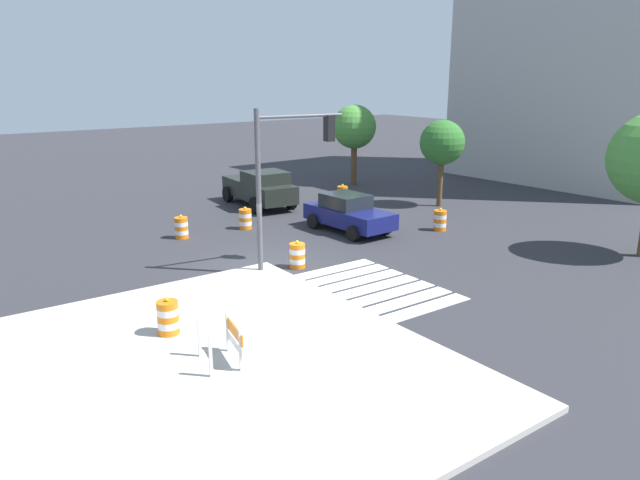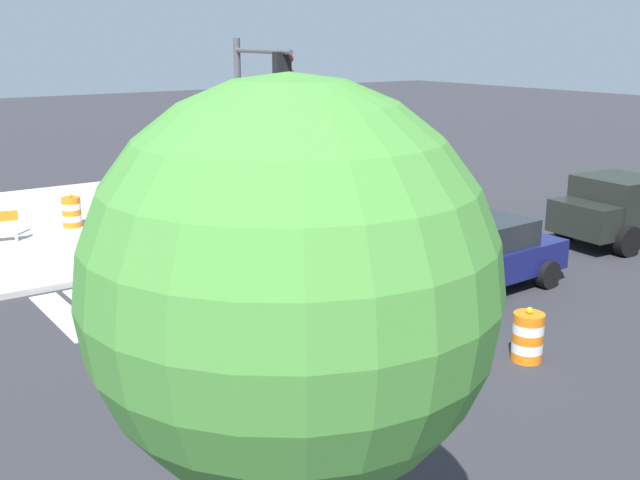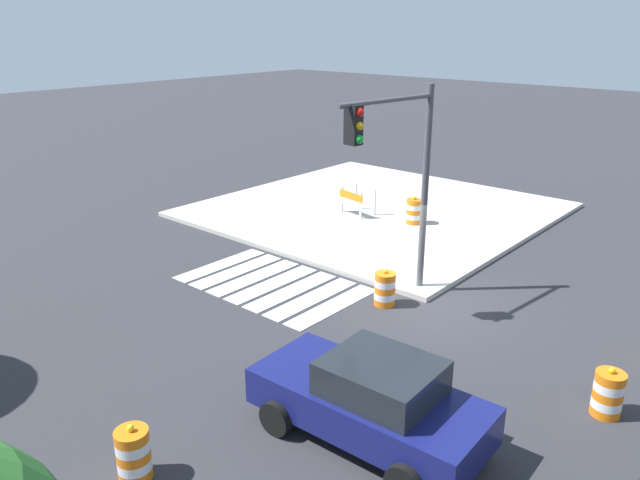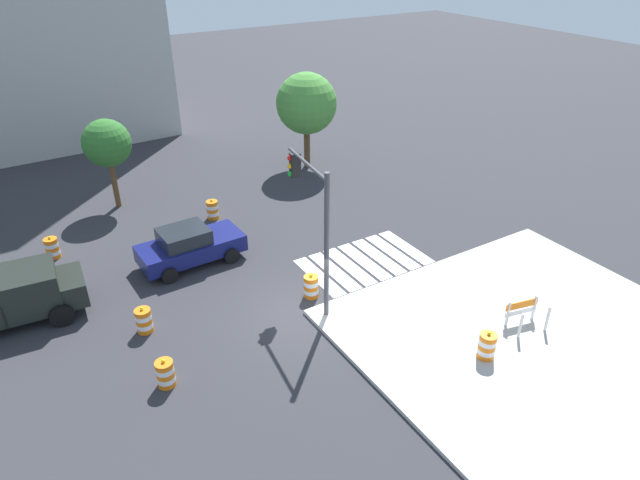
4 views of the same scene
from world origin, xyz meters
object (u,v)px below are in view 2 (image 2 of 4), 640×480
object	(u,v)px
traffic_barrel_median_near	(400,204)
sports_car	(481,255)
street_tree_streetside_mid	(291,289)
traffic_barrel_crosswalk_end	(528,337)
pickup_truck	(630,208)
traffic_barrel_median_far	(462,223)
traffic_barrel_far_curb	(262,245)
traffic_light_pole	(256,110)
traffic_barrel_on_sidewalk	(72,212)

from	to	relation	value
traffic_barrel_median_near	sports_car	bearing A→B (deg)	63.83
street_tree_streetside_mid	traffic_barrel_crosswalk_end	bearing A→B (deg)	-155.12
sports_car	street_tree_streetside_mid	xyz separation A→B (m)	(9.59, 6.72, 2.90)
pickup_truck	traffic_barrel_median_far	bearing A→B (deg)	-39.18
traffic_barrel_crosswalk_end	pickup_truck	bearing A→B (deg)	-156.62
pickup_truck	traffic_barrel_crosswalk_end	bearing A→B (deg)	23.38
traffic_barrel_far_curb	traffic_light_pole	distance (m)	3.47
traffic_barrel_on_sidewalk	street_tree_streetside_mid	bearing A→B (deg)	78.51
traffic_barrel_far_curb	traffic_barrel_on_sidewalk	bearing A→B (deg)	-63.77
traffic_barrel_far_curb	traffic_barrel_on_sidewalk	distance (m)	6.76
traffic_light_pole	street_tree_streetside_mid	distance (m)	13.48
traffic_barrel_on_sidewalk	street_tree_streetside_mid	xyz separation A→B (m)	(3.56, 17.53, 3.11)
traffic_barrel_median_far	traffic_barrel_far_curb	size ratio (longest dim) A/B	1.00
street_tree_streetside_mid	traffic_light_pole	bearing A→B (deg)	-119.43
traffic_barrel_median_far	traffic_barrel_on_sidewalk	size ratio (longest dim) A/B	1.00
traffic_barrel_far_curb	traffic_barrel_crosswalk_end	bearing A→B (deg)	94.99
traffic_barrel_median_far	traffic_barrel_on_sidewalk	bearing A→B (deg)	-39.02
traffic_barrel_median_far	traffic_barrel_on_sidewalk	xyz separation A→B (m)	(9.01, -7.30, 0.15)
sports_car	pickup_truck	xyz separation A→B (m)	(-6.65, -0.53, 0.16)
pickup_truck	traffic_barrel_median_far	size ratio (longest dim) A/B	5.18
traffic_barrel_on_sidewalk	traffic_light_pole	size ratio (longest dim) A/B	0.19
traffic_barrel_on_sidewalk	traffic_light_pole	xyz separation A→B (m)	(-3.06, 5.79, 3.31)
traffic_barrel_crosswalk_end	traffic_barrel_median_near	distance (m)	11.27
traffic_barrel_median_near	traffic_light_pole	bearing A→B (deg)	13.34
traffic_light_pole	traffic_barrel_on_sidewalk	bearing A→B (deg)	-62.17
traffic_barrel_median_near	traffic_barrel_on_sidewalk	world-z (taller)	traffic_barrel_on_sidewalk
traffic_barrel_median_near	traffic_barrel_on_sidewalk	distance (m)	10.18
traffic_barrel_median_near	traffic_barrel_far_curb	world-z (taller)	same
traffic_barrel_median_far	pickup_truck	bearing A→B (deg)	140.82
traffic_barrel_median_far	traffic_light_pole	size ratio (longest dim) A/B	0.19
traffic_light_pole	street_tree_streetside_mid	xyz separation A→B (m)	(6.62, 11.74, -0.19)
traffic_barrel_on_sidewalk	pickup_truck	bearing A→B (deg)	140.93
street_tree_streetside_mid	traffic_barrel_on_sidewalk	bearing A→B (deg)	-101.49
sports_car	pickup_truck	bearing A→B (deg)	-175.46
sports_car	street_tree_streetside_mid	size ratio (longest dim) A/B	0.80
traffic_barrel_median_near	traffic_light_pole	world-z (taller)	traffic_light_pole
pickup_truck	traffic_barrel_on_sidewalk	bearing A→B (deg)	-39.07
pickup_truck	traffic_barrel_median_near	xyz separation A→B (m)	(3.47, -5.95, -0.52)
pickup_truck	traffic_barrel_median_near	world-z (taller)	pickup_truck
traffic_barrel_crosswalk_end	street_tree_streetside_mid	world-z (taller)	street_tree_streetside_mid
pickup_truck	traffic_barrel_crosswalk_end	distance (m)	9.79
traffic_barrel_far_curb	street_tree_streetside_mid	bearing A→B (deg)	60.26
traffic_barrel_crosswalk_end	traffic_barrel_median_far	size ratio (longest dim) A/B	1.00
traffic_barrel_crosswalk_end	traffic_barrel_median_far	distance (m)	8.68
traffic_barrel_median_near	traffic_barrel_median_far	distance (m)	2.97
traffic_barrel_far_curb	sports_car	bearing A→B (deg)	122.56
traffic_barrel_median_near	traffic_barrel_far_curb	size ratio (longest dim) A/B	1.00
traffic_barrel_crosswalk_end	traffic_barrel_on_sidewalk	distance (m)	14.64
sports_car	traffic_barrel_median_far	distance (m)	4.63
traffic_barrel_median_near	traffic_barrel_median_far	size ratio (longest dim) A/B	1.00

